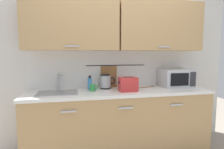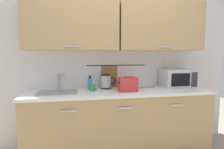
# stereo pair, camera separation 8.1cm
# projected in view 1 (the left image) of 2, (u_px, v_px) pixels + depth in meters

# --- Properties ---
(counter_unit) EXTENTS (2.53, 0.64, 0.90)m
(counter_unit) POSITION_uv_depth(u_px,v_px,m) (119.00, 121.00, 2.64)
(counter_unit) COLOR tan
(counter_unit) RESTS_ON ground
(back_wall_assembly) EXTENTS (3.70, 0.41, 2.50)m
(back_wall_assembly) POSITION_uv_depth(u_px,v_px,m) (116.00, 46.00, 2.75)
(back_wall_assembly) COLOR silver
(back_wall_assembly) RESTS_ON ground
(sink_faucet) EXTENTS (0.09, 0.17, 0.22)m
(sink_faucet) POSITION_uv_depth(u_px,v_px,m) (58.00, 80.00, 2.62)
(sink_faucet) COLOR #B2B5BA
(sink_faucet) RESTS_ON counter_unit
(microwave) EXTENTS (0.46, 0.35, 0.27)m
(microwave) POSITION_uv_depth(u_px,v_px,m) (176.00, 78.00, 2.87)
(microwave) COLOR silver
(microwave) RESTS_ON counter_unit
(electric_kettle) EXTENTS (0.23, 0.16, 0.21)m
(electric_kettle) POSITION_uv_depth(u_px,v_px,m) (106.00, 82.00, 2.72)
(electric_kettle) COLOR black
(electric_kettle) RESTS_ON counter_unit
(dish_soap_bottle) EXTENTS (0.06, 0.06, 0.20)m
(dish_soap_bottle) POSITION_uv_depth(u_px,v_px,m) (90.00, 83.00, 2.66)
(dish_soap_bottle) COLOR #3F8CD8
(dish_soap_bottle) RESTS_ON counter_unit
(mug_near_sink) EXTENTS (0.12, 0.08, 0.09)m
(mug_near_sink) POSITION_uv_depth(u_px,v_px,m) (93.00, 88.00, 2.54)
(mug_near_sink) COLOR green
(mug_near_sink) RESTS_ON counter_unit
(toaster) EXTENTS (0.26, 0.17, 0.19)m
(toaster) POSITION_uv_depth(u_px,v_px,m) (128.00, 84.00, 2.53)
(toaster) COLOR red
(toaster) RESTS_ON counter_unit
(mug_by_kettle) EXTENTS (0.12, 0.08, 0.09)m
(mug_by_kettle) POSITION_uv_depth(u_px,v_px,m) (122.00, 85.00, 2.79)
(mug_by_kettle) COLOR red
(mug_by_kettle) RESTS_ON counter_unit
(wooden_spoon) EXTENTS (0.27, 0.09, 0.01)m
(wooden_spoon) POSITION_uv_depth(u_px,v_px,m) (148.00, 87.00, 2.83)
(wooden_spoon) COLOR #9E7042
(wooden_spoon) RESTS_ON counter_unit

